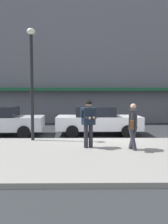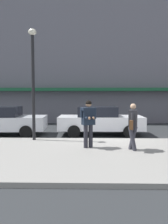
% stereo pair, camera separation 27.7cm
% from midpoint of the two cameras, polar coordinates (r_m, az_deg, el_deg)
% --- Properties ---
extents(ground_plane, '(80.00, 80.00, 0.00)m').
position_cam_midpoint_polar(ground_plane, '(10.54, 5.28, -7.35)').
color(ground_plane, '#2B2D30').
extents(sidewalk, '(32.00, 5.30, 0.14)m').
position_cam_midpoint_polar(sidewalk, '(7.91, 14.16, -10.83)').
color(sidewalk, gray).
rests_on(sidewalk, ground).
extents(curb_paint_line, '(28.00, 0.12, 0.01)m').
position_cam_midpoint_polar(curb_paint_line, '(10.70, 10.66, -7.21)').
color(curb_paint_line, silver).
rests_on(curb_paint_line, ground).
extents(storefront_facade, '(28.00, 4.70, 12.85)m').
position_cam_midpoint_polar(storefront_facade, '(19.36, 6.64, 17.02)').
color(storefront_facade, slate).
rests_on(storefront_facade, ground).
extents(parked_sedan_near, '(4.61, 2.15, 1.54)m').
position_cam_midpoint_polar(parked_sedan_near, '(12.42, -19.96, -2.14)').
color(parked_sedan_near, silver).
rests_on(parked_sedan_near, ground).
extents(parked_sedan_mid, '(4.50, 1.94, 1.54)m').
position_cam_midpoint_polar(parked_sedan_mid, '(11.87, 4.85, -2.18)').
color(parked_sedan_mid, silver).
rests_on(parked_sedan_mid, ground).
extents(man_texting_on_phone, '(0.61, 0.65, 1.81)m').
position_cam_midpoint_polar(man_texting_on_phone, '(8.26, 2.11, -1.75)').
color(man_texting_on_phone, '#23232B').
rests_on(man_texting_on_phone, sidewalk).
extents(pedestrian_with_bag, '(0.41, 0.70, 1.70)m').
position_cam_midpoint_polar(pedestrian_with_bag, '(8.11, 13.59, -3.00)').
color(pedestrian_with_bag, '#33333D').
rests_on(pedestrian_with_bag, sidewalk).
extents(street_lamp_post, '(0.36, 0.36, 4.88)m').
position_cam_midpoint_polar(street_lamp_post, '(9.98, -12.40, 10.05)').
color(street_lamp_post, black).
rests_on(street_lamp_post, sidewalk).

